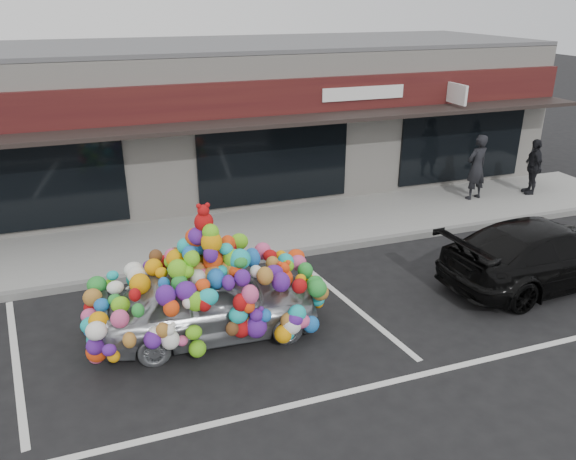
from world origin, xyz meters
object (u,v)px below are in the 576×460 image
object	(u,v)px
toy_car	(209,294)
black_sedan	(544,253)
pedestrian_a	(477,167)
pedestrian_c	(533,166)

from	to	relation	value
toy_car	black_sedan	size ratio (longest dim) A/B	0.90
toy_car	pedestrian_a	distance (m)	9.59
pedestrian_a	pedestrian_c	bearing A→B (deg)	164.65
toy_car	pedestrian_a	bearing A→B (deg)	-61.15
pedestrian_a	pedestrian_c	distance (m)	1.88
pedestrian_c	pedestrian_a	bearing A→B (deg)	-74.72
toy_car	pedestrian_a	xyz separation A→B (m)	(8.60, 4.22, 0.28)
toy_car	pedestrian_a	world-z (taller)	toy_car
black_sedan	pedestrian_c	size ratio (longest dim) A/B	2.83
pedestrian_c	toy_car	bearing A→B (deg)	-48.84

